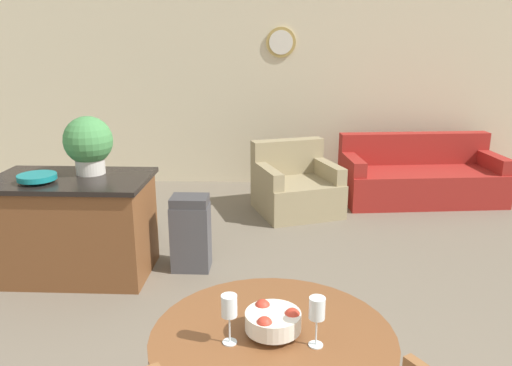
{
  "coord_description": "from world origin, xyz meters",
  "views": [
    {
      "loc": [
        0.12,
        -1.08,
        2.0
      ],
      "look_at": [
        -0.04,
        2.65,
        0.93
      ],
      "focal_mm": 35.0,
      "sensor_mm": 36.0,
      "label": 1
    }
  ],
  "objects_px": {
    "couch": "(420,178)",
    "armchair": "(296,189)",
    "fruit_bowl": "(273,320)",
    "kitchen_island": "(74,226)",
    "trash_bin": "(191,233)",
    "teal_bowl": "(37,177)",
    "wine_glass_left": "(229,308)",
    "dining_table": "(273,366)",
    "potted_plant": "(88,143)",
    "wine_glass_right": "(317,310)"
  },
  "relations": [
    {
      "from": "couch",
      "to": "armchair",
      "type": "distance_m",
      "value": 1.69
    },
    {
      "from": "fruit_bowl",
      "to": "couch",
      "type": "relative_size",
      "value": 0.12
    },
    {
      "from": "kitchen_island",
      "to": "couch",
      "type": "distance_m",
      "value": 4.26
    },
    {
      "from": "couch",
      "to": "trash_bin",
      "type": "bearing_deg",
      "value": -146.91
    },
    {
      "from": "teal_bowl",
      "to": "armchair",
      "type": "xyz_separation_m",
      "value": [
        2.18,
        1.92,
        -0.64
      ]
    },
    {
      "from": "fruit_bowl",
      "to": "armchair",
      "type": "bearing_deg",
      "value": 86.43
    },
    {
      "from": "wine_glass_left",
      "to": "dining_table",
      "type": "bearing_deg",
      "value": 20.61
    },
    {
      "from": "teal_bowl",
      "to": "kitchen_island",
      "type": "bearing_deg",
      "value": 37.54
    },
    {
      "from": "fruit_bowl",
      "to": "potted_plant",
      "type": "distance_m",
      "value": 2.72
    },
    {
      "from": "potted_plant",
      "to": "armchair",
      "type": "xyz_separation_m",
      "value": [
        1.84,
        1.63,
        -0.87
      ]
    },
    {
      "from": "potted_plant",
      "to": "teal_bowl",
      "type": "bearing_deg",
      "value": -138.56
    },
    {
      "from": "fruit_bowl",
      "to": "teal_bowl",
      "type": "distance_m",
      "value": 2.7
    },
    {
      "from": "wine_glass_right",
      "to": "armchair",
      "type": "xyz_separation_m",
      "value": [
        0.05,
        3.86,
        -0.61
      ]
    },
    {
      "from": "trash_bin",
      "to": "armchair",
      "type": "height_order",
      "value": "armchair"
    },
    {
      "from": "fruit_bowl",
      "to": "wine_glass_right",
      "type": "height_order",
      "value": "wine_glass_right"
    },
    {
      "from": "trash_bin",
      "to": "kitchen_island",
      "type": "bearing_deg",
      "value": -172.01
    },
    {
      "from": "wine_glass_right",
      "to": "potted_plant",
      "type": "bearing_deg",
      "value": 128.71
    },
    {
      "from": "wine_glass_left",
      "to": "trash_bin",
      "type": "xyz_separation_m",
      "value": [
        -0.57,
        2.23,
        -0.56
      ]
    },
    {
      "from": "wine_glass_left",
      "to": "teal_bowl",
      "type": "relative_size",
      "value": 0.74
    },
    {
      "from": "dining_table",
      "to": "trash_bin",
      "type": "xyz_separation_m",
      "value": [
        -0.75,
        2.16,
        -0.22
      ]
    },
    {
      "from": "teal_bowl",
      "to": "trash_bin",
      "type": "relative_size",
      "value": 0.45
    },
    {
      "from": "kitchen_island",
      "to": "armchair",
      "type": "distance_m",
      "value": 2.66
    },
    {
      "from": "couch",
      "to": "kitchen_island",
      "type": "bearing_deg",
      "value": -153.96
    },
    {
      "from": "dining_table",
      "to": "teal_bowl",
      "type": "bearing_deg",
      "value": 136.13
    },
    {
      "from": "wine_glass_left",
      "to": "kitchen_island",
      "type": "xyz_separation_m",
      "value": [
        -1.56,
        2.09,
        -0.45
      ]
    },
    {
      "from": "armchair",
      "to": "couch",
      "type": "bearing_deg",
      "value": -3.0
    },
    {
      "from": "kitchen_island",
      "to": "teal_bowl",
      "type": "xyz_separation_m",
      "value": [
        -0.2,
        -0.15,
        0.48
      ]
    },
    {
      "from": "couch",
      "to": "potted_plant",
      "type": "bearing_deg",
      "value": -154.64
    },
    {
      "from": "trash_bin",
      "to": "wine_glass_right",
      "type": "bearing_deg",
      "value": -67.2
    },
    {
      "from": "wine_glass_left",
      "to": "kitchen_island",
      "type": "bearing_deg",
      "value": 126.66
    },
    {
      "from": "potted_plant",
      "to": "fruit_bowl",
      "type": "bearing_deg",
      "value": -53.4
    },
    {
      "from": "armchair",
      "to": "wine_glass_right",
      "type": "bearing_deg",
      "value": -111.3
    },
    {
      "from": "wine_glass_right",
      "to": "couch",
      "type": "distance_m",
      "value": 4.72
    },
    {
      "from": "wine_glass_left",
      "to": "couch",
      "type": "height_order",
      "value": "wine_glass_left"
    },
    {
      "from": "trash_bin",
      "to": "couch",
      "type": "height_order",
      "value": "couch"
    },
    {
      "from": "wine_glass_right",
      "to": "kitchen_island",
      "type": "distance_m",
      "value": 2.88
    },
    {
      "from": "wine_glass_right",
      "to": "couch",
      "type": "bearing_deg",
      "value": 69.19
    },
    {
      "from": "potted_plant",
      "to": "trash_bin",
      "type": "relative_size",
      "value": 0.73
    },
    {
      "from": "dining_table",
      "to": "couch",
      "type": "xyz_separation_m",
      "value": [
        1.85,
        4.3,
        -0.28
      ]
    },
    {
      "from": "potted_plant",
      "to": "couch",
      "type": "height_order",
      "value": "potted_plant"
    },
    {
      "from": "dining_table",
      "to": "kitchen_island",
      "type": "height_order",
      "value": "kitchen_island"
    },
    {
      "from": "teal_bowl",
      "to": "couch",
      "type": "xyz_separation_m",
      "value": [
        3.79,
        2.43,
        -0.64
      ]
    },
    {
      "from": "fruit_bowl",
      "to": "teal_bowl",
      "type": "height_order",
      "value": "teal_bowl"
    },
    {
      "from": "couch",
      "to": "dining_table",
      "type": "bearing_deg",
      "value": -119.62
    },
    {
      "from": "wine_glass_right",
      "to": "armchair",
      "type": "bearing_deg",
      "value": 89.25
    },
    {
      "from": "fruit_bowl",
      "to": "wine_glass_left",
      "type": "distance_m",
      "value": 0.22
    },
    {
      "from": "fruit_bowl",
      "to": "armchair",
      "type": "distance_m",
      "value": 3.83
    },
    {
      "from": "kitchen_island",
      "to": "couch",
      "type": "xyz_separation_m",
      "value": [
        3.59,
        2.28,
        -0.16
      ]
    },
    {
      "from": "armchair",
      "to": "teal_bowl",
      "type": "bearing_deg",
      "value": -159.13
    },
    {
      "from": "potted_plant",
      "to": "armchair",
      "type": "distance_m",
      "value": 2.61
    }
  ]
}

